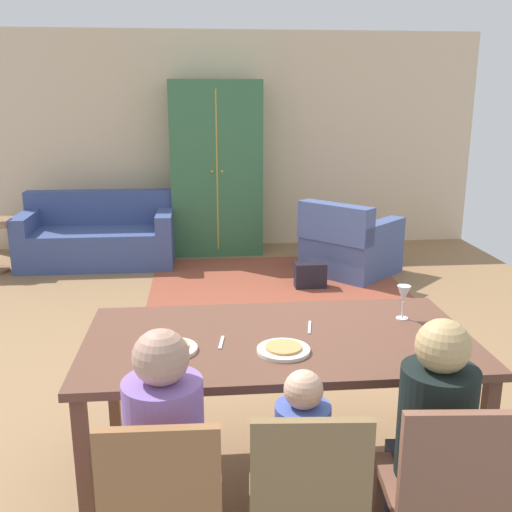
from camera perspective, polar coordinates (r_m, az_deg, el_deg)
ground_plane at (r=4.82m, az=-0.59°, el=-8.27°), size 6.42×6.43×0.02m
back_wall at (r=7.70m, az=-2.69°, el=11.03°), size 6.42×0.10×2.70m
dining_table at (r=2.97m, az=2.22°, el=-8.98°), size 1.91×0.99×0.76m
plate_near_man at (r=2.82m, az=-8.25°, el=-8.92°), size 0.25×0.25×0.02m
pizza_near_man at (r=2.81m, az=-8.26°, el=-8.64°), size 0.17×0.17×0.01m
plate_near_child at (r=2.78m, az=2.73°, el=-9.09°), size 0.25×0.25×0.02m
pizza_near_child at (r=2.78m, az=2.73°, el=-8.81°), size 0.17×0.17×0.01m
wine_glass at (r=3.22m, az=14.10°, el=-3.72°), size 0.07×0.07×0.19m
fork at (r=2.88m, az=-3.37°, el=-8.35°), size 0.04×0.15×0.01m
knife at (r=3.06m, az=5.21°, el=-6.89°), size 0.05×0.17×0.01m
dining_chair_man at (r=2.33m, az=-8.92°, el=-22.69°), size 0.43×0.43×0.87m
person_man at (r=2.45m, az=-8.61°, el=-19.78°), size 0.30×0.40×1.11m
dining_chair_child at (r=2.35m, az=4.96°, el=-22.12°), size 0.45×0.45×0.87m
person_child at (r=2.52m, az=4.39°, el=-20.86°), size 0.22×0.29×0.92m
dining_chair_woman at (r=2.48m, az=17.82°, el=-20.53°), size 0.45×0.45×0.87m
person_woman at (r=2.61m, az=16.51°, el=-17.97°), size 0.30×0.41×1.11m
area_rug at (r=6.35m, az=1.72°, el=-2.26°), size 2.60×1.80×0.01m
couch at (r=7.16m, az=-15.00°, el=1.72°), size 1.75×0.86×0.82m
armchair at (r=6.58m, az=8.97°, el=1.02°), size 1.21×1.21×0.82m
armoire at (r=7.33m, az=-3.86°, el=8.44°), size 1.10×0.59×2.10m
handbag at (r=6.09m, az=5.28°, el=-1.87°), size 0.32×0.16×0.26m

